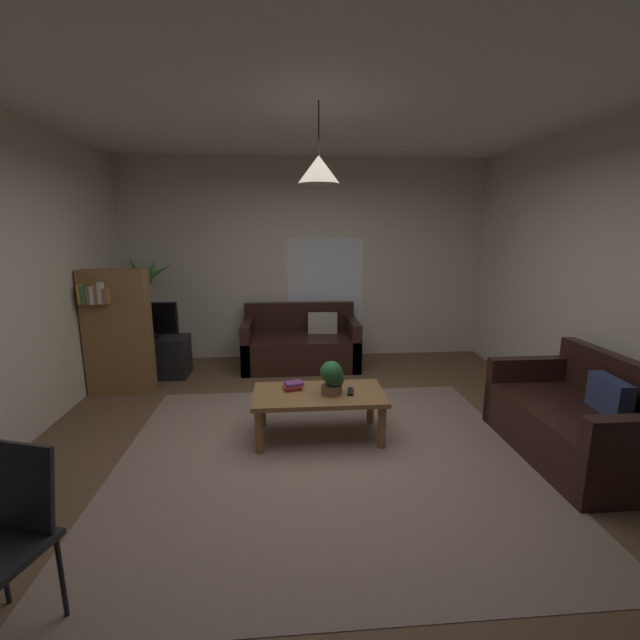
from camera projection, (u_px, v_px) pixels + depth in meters
name	position (u px, v px, depth m)	size (l,w,h in m)	color
floor	(323.00, 448.00, 3.64)	(5.07, 5.48, 0.02)	brown
rug	(325.00, 459.00, 3.44)	(3.30, 3.01, 0.01)	gray
wall_back	(306.00, 260.00, 6.05)	(5.19, 0.06, 2.79)	beige
wall_right	(629.00, 282.00, 3.55)	(0.06, 5.48, 2.79)	beige
ceiling	(323.00, 90.00, 3.06)	(5.07, 5.48, 0.02)	white
window_pane	(325.00, 281.00, 6.10)	(1.08, 0.01, 1.20)	white
couch_under_window	(301.00, 346.00, 5.78)	(1.53, 0.83, 0.82)	black
couch_right_side	(579.00, 424.00, 3.46)	(0.83, 1.42, 0.82)	black
coffee_table	(319.00, 399.00, 3.76)	(1.15, 0.61, 0.42)	olive
book_on_table_0	(293.00, 389.00, 3.81)	(0.13, 0.09, 0.02)	#B22D2D
book_on_table_1	(292.00, 387.00, 3.80)	(0.15, 0.11, 0.02)	#B22D2D
book_on_table_2	(294.00, 383.00, 3.81)	(0.16, 0.12, 0.03)	#72387F
remote_on_table_0	(351.00, 392.00, 3.74)	(0.05, 0.16, 0.02)	black
potted_plant_on_table	(332.00, 377.00, 3.68)	(0.21, 0.21, 0.30)	brown
tv_stand	(152.00, 357.00, 5.37)	(0.90, 0.44, 0.50)	black
tv	(148.00, 320.00, 5.25)	(0.71, 0.16, 0.45)	black
potted_palm_corner	(148.00, 321.00, 5.70)	(0.73, 0.81, 1.50)	#4C4C51
bookshelf_corner	(117.00, 331.00, 4.75)	(0.70, 0.31, 1.40)	olive
folding_chair	(3.00, 533.00, 1.89)	(0.50, 0.51, 0.87)	black
pendant_lamp	(319.00, 170.00, 3.36)	(0.34, 0.34, 0.61)	black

